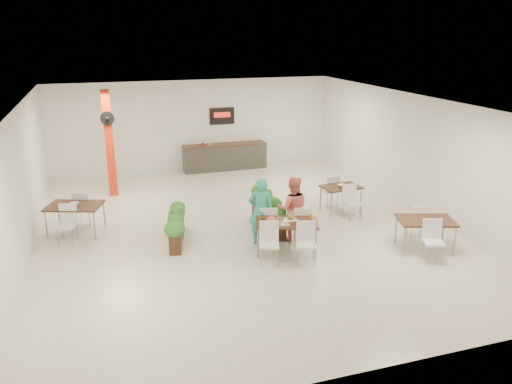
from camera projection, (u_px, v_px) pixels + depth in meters
ground at (241, 228)px, 12.80m from camera, size 12.00×12.00×0.00m
room_shell at (241, 152)px, 12.18m from camera, size 10.10×12.10×3.22m
red_column at (109, 143)px, 14.87m from camera, size 0.40×0.41×3.20m
service_counter at (225, 156)px, 18.06m from camera, size 3.00×0.64×2.20m
main_table at (286, 226)px, 11.22m from camera, size 1.67×1.92×0.92m
diner_man at (261, 211)px, 11.64m from camera, size 0.69×0.56×1.62m
diner_woman at (293, 209)px, 11.88m from camera, size 0.92×0.81×1.58m
planter_left at (176, 223)px, 11.85m from camera, size 0.68×1.68×0.89m
planter_right at (268, 209)px, 12.70m from camera, size 0.41×1.97×1.03m
side_table_a at (75, 209)px, 12.29m from camera, size 1.51×1.67×0.92m
side_table_b at (341, 191)px, 13.76m from camera, size 1.12×1.65×0.92m
side_table_c at (426, 224)px, 11.35m from camera, size 1.43×1.67×0.92m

